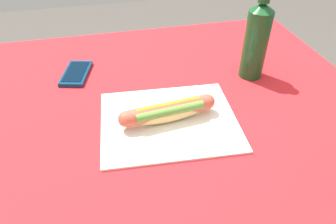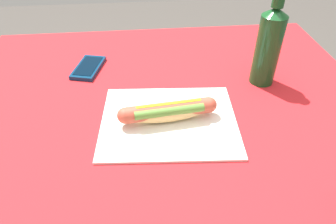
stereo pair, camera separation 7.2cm
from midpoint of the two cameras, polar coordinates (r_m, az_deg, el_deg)
dining_table at (r=0.87m, az=2.20°, el=-6.62°), size 1.10×0.96×0.77m
paper_wrapper at (r=0.74m, az=2.79°, el=-1.75°), size 0.34×0.28×0.01m
hot_dog at (r=0.72m, az=2.89°, el=0.06°), size 0.23×0.07×0.05m
cell_phone at (r=0.95m, az=-12.36°, el=7.94°), size 0.10×0.14×0.01m
soda_bottle at (r=0.88m, az=20.35°, el=11.38°), size 0.07×0.07×0.25m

